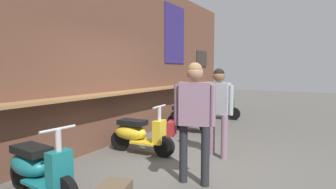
# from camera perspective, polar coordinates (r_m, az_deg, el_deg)

# --- Properties ---
(ground_plane) EXTENTS (34.80, 34.80, 0.00)m
(ground_plane) POSITION_cam_1_polar(r_m,az_deg,el_deg) (5.05, 4.05, -13.77)
(ground_plane) COLOR #56544F
(market_stall_facade) EXTENTS (12.43, 0.61, 3.84)m
(market_stall_facade) POSITION_cam_1_polar(r_m,az_deg,el_deg) (5.95, -13.66, 7.70)
(market_stall_facade) COLOR brown
(market_stall_facade) RESTS_ON ground_plane
(scooter_teal) EXTENTS (0.50, 1.40, 0.97)m
(scooter_teal) POSITION_cam_1_polar(r_m,az_deg,el_deg) (4.02, -25.43, -13.49)
(scooter_teal) COLOR #197075
(scooter_teal) RESTS_ON ground_plane
(scooter_yellow) EXTENTS (0.49, 1.40, 0.97)m
(scooter_yellow) POSITION_cam_1_polar(r_m,az_deg,el_deg) (5.47, -6.30, -8.04)
(scooter_yellow) COLOR gold
(scooter_yellow) RESTS_ON ground_plane
(scooter_black) EXTENTS (0.49, 1.40, 0.97)m
(scooter_black) POSITION_cam_1_polar(r_m,az_deg,el_deg) (7.31, 4.01, -4.62)
(scooter_black) COLOR black
(scooter_black) RESTS_ON ground_plane
(scooter_green) EXTENTS (0.46, 1.40, 0.97)m
(scooter_green) POSITION_cam_1_polar(r_m,az_deg,el_deg) (9.32, 10.04, -2.53)
(scooter_green) COLOR #237533
(scooter_green) RESTS_ON ground_plane
(shopper_with_handbag) EXTENTS (0.42, 0.67, 1.74)m
(shopper_with_handbag) POSITION_cam_1_polar(r_m,az_deg,el_deg) (3.90, 5.29, -3.24)
(shopper_with_handbag) COLOR #232328
(shopper_with_handbag) RESTS_ON ground_plane
(shopper_browsing) EXTENTS (0.27, 0.57, 1.66)m
(shopper_browsing) POSITION_cam_1_polar(r_m,az_deg,el_deg) (5.20, 10.39, -1.70)
(shopper_browsing) COLOR gray
(shopper_browsing) RESTS_ON ground_plane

